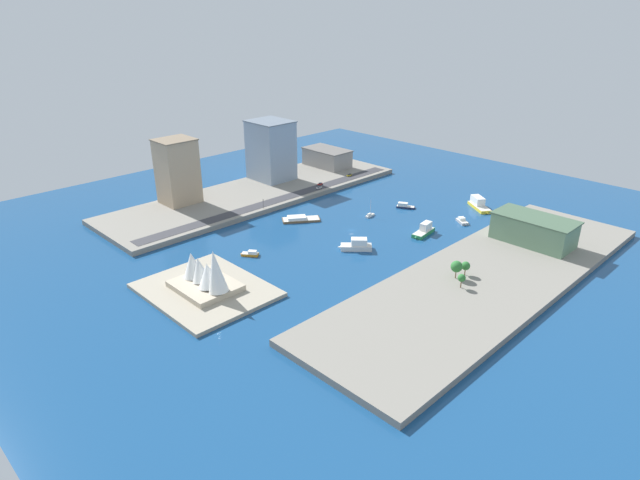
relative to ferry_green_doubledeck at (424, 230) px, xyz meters
The scene contains 23 objects.
ground_plane 46.23m from the ferry_green_doubledeck, 38.41° to the left, with size 440.00×440.00×0.00m, color navy.
quay_west 67.23m from the ferry_green_doubledeck, 154.75° to the left, with size 70.00×240.00×3.46m, color gray.
quay_east 136.19m from the ferry_green_doubledeck, 12.16° to the left, with size 70.00×240.00×3.46m, color gray.
peninsula_point 145.20m from the ferry_green_doubledeck, 76.58° to the left, with size 65.15×53.11×2.00m, color #A89E89.
road_strip 111.13m from the ferry_green_doubledeck, 14.96° to the left, with size 10.44×228.00×0.15m, color #38383D.
ferry_green_doubledeck is the anchor object (origin of this frame).
ferry_yellow_fast 67.70m from the ferry_green_doubledeck, 89.28° to the right, with size 23.21×19.43×7.59m.
ferry_white_commuter 50.26m from the ferry_green_doubledeck, 73.48° to the left, with size 18.01×17.80×7.08m.
water_taxi_orange 111.43m from the ferry_green_doubledeck, 62.21° to the left, with size 10.33×9.27×3.15m.
barge_flat_brown 83.09m from the ferry_green_doubledeck, 29.54° to the left, with size 21.91×25.79×3.21m.
patrol_launch_navy 48.29m from the ferry_green_doubledeck, 38.01° to the right, with size 13.39×10.13×3.71m.
sailboat_small_white 44.09m from the ferry_green_doubledeck, ahead, with size 2.92×9.24×12.46m.
yacht_sleek_gray 34.72m from the ferry_green_doubledeck, 101.05° to the right, with size 11.54×9.73×3.44m.
apartment_midrise_tan 175.72m from the ferry_green_doubledeck, 28.57° to the left, with size 23.00×25.42×45.77m.
tower_tall_glass 152.88m from the ferry_green_doubledeck, ahead, with size 32.98×28.98×46.93m.
terminal_long_green 64.74m from the ferry_green_doubledeck, 153.63° to the right, with size 46.76×23.55×16.29m.
carpark_squat_concrete 157.07m from the ferry_green_doubledeck, 22.03° to the right, with size 41.11×23.99×15.13m.
taxi_yellow_cab 121.45m from the ferry_green_doubledeck, 24.34° to the right, with size 2.01×5.04×1.70m.
pickup_red 111.92m from the ferry_green_doubledeck, ahead, with size 1.95×4.25×1.55m.
van_white 105.01m from the ferry_green_doubledeck, ahead, with size 2.11×4.58×1.61m.
traffic_light_waterfront 112.47m from the ferry_green_doubledeck, 25.78° to the left, with size 0.36×0.36×6.50m.
opera_landmark 145.17m from the ferry_green_doubledeck, 76.95° to the left, with size 33.68×26.82×24.75m.
park_tree_cluster 68.05m from the ferry_green_doubledeck, 140.40° to the left, with size 12.59×18.07×9.73m.
Camera 1 is at (-214.02, 239.33, 134.39)m, focal length 30.18 mm.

